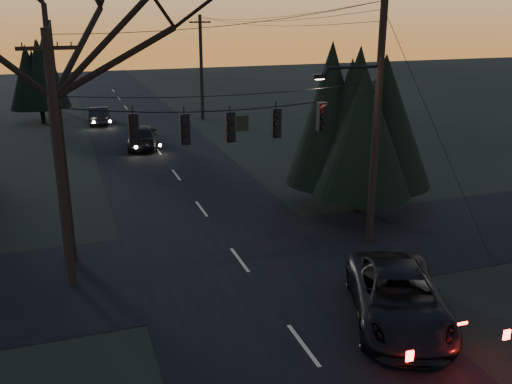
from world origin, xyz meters
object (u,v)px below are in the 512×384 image
object	(u,v)px
utility_pole_far_r	(203,119)
sedan_oncoming_b	(100,115)
utility_pole_right	(369,242)
utility_pole_left	(73,284)
sedan_oncoming_a	(142,136)
suv_near	(398,298)
bare_tree_left	(45,24)
utility_pole_far_l	(59,111)
evergreen_right	(362,111)

from	to	relation	value
utility_pole_far_r	sedan_oncoming_b	world-z (taller)	utility_pole_far_r
utility_pole_right	utility_pole_left	distance (m)	11.50
sedan_oncoming_b	sedan_oncoming_a	bearing A→B (deg)	109.49
utility_pole_far_r	suv_near	world-z (taller)	utility_pole_far_r
utility_pole_right	bare_tree_left	xyz separation A→B (m)	(-11.50, 2.06, 8.54)
utility_pole_right	bare_tree_left	distance (m)	14.47
suv_near	sedan_oncoming_a	bearing A→B (deg)	121.02
sedan_oncoming_a	sedan_oncoming_b	size ratio (longest dim) A/B	1.14
utility_pole_left	sedan_oncoming_b	distance (m)	28.99
bare_tree_left	suv_near	world-z (taller)	bare_tree_left
utility_pole_far_r	utility_pole_right	bearing A→B (deg)	-90.00
utility_pole_far_l	sedan_oncoming_b	world-z (taller)	utility_pole_far_l
suv_near	evergreen_right	bearing A→B (deg)	90.45
bare_tree_left	sedan_oncoming_a	xyz separation A→B (m)	(5.20, 17.27, -7.73)
utility_pole_left	bare_tree_left	distance (m)	8.78
utility_pole_right	suv_near	xyz separation A→B (m)	(-2.30, -5.71, 0.79)
utility_pole_right	utility_pole_far_l	size ratio (longest dim) A/B	1.25
bare_tree_left	utility_pole_far_l	bearing A→B (deg)	90.00
utility_pole_right	suv_near	world-z (taller)	utility_pole_right
utility_pole_right	sedan_oncoming_a	bearing A→B (deg)	108.05
utility_pole_right	utility_pole_left	size ratio (longest dim) A/B	1.18
sedan_oncoming_b	utility_pole_far_r	bearing A→B (deg)	-178.45
utility_pole_far_l	bare_tree_left	xyz separation A→B (m)	(0.00, -33.94, 8.54)
evergreen_right	suv_near	xyz separation A→B (m)	(-3.61, -9.16, -3.90)
sedan_oncoming_a	sedan_oncoming_b	bearing A→B (deg)	-68.66
utility_pole_left	sedan_oncoming_a	distance (m)	20.03
bare_tree_left	sedan_oncoming_a	distance (m)	19.62
utility_pole_left	suv_near	size ratio (longest dim) A/B	1.50
utility_pole_right	utility_pole_far_r	size ratio (longest dim) A/B	1.18
utility_pole_far_r	utility_pole_far_l	distance (m)	14.01
utility_pole_right	utility_pole_far_r	world-z (taller)	utility_pole_right
utility_pole_far_r	utility_pole_far_l	size ratio (longest dim) A/B	1.06
sedan_oncoming_b	suv_near	bearing A→B (deg)	107.07
utility_pole_far_r	sedan_oncoming_a	size ratio (longest dim) A/B	1.80
utility_pole_far_r	suv_near	distance (m)	33.80
utility_pole_far_l	bare_tree_left	distance (m)	35.00
utility_pole_far_r	bare_tree_left	size ratio (longest dim) A/B	0.70
utility_pole_far_r	sedan_oncoming_b	distance (m)	8.45
utility_pole_left	evergreen_right	distance (m)	14.07
utility_pole_far_l	suv_near	size ratio (longest dim) A/B	1.41
utility_pole_right	utility_pole_left	bearing A→B (deg)	180.00
utility_pole_far_r	utility_pole_far_l	xyz separation A→B (m)	(-11.50, 8.00, 0.00)
utility_pole_right	sedan_oncoming_a	world-z (taller)	utility_pole_right
utility_pole_left	suv_near	bearing A→B (deg)	-31.85
suv_near	sedan_oncoming_b	size ratio (longest dim) A/B	1.36
bare_tree_left	evergreen_right	size ratio (longest dim) A/B	1.49
evergreen_right	utility_pole_right	bearing A→B (deg)	-110.78
utility_pole_far_r	utility_pole_far_l	bearing A→B (deg)	145.18
utility_pole_far_l	bare_tree_left	bearing A→B (deg)	-90.00
utility_pole_far_l	sedan_oncoming_b	bearing A→B (deg)	-66.59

